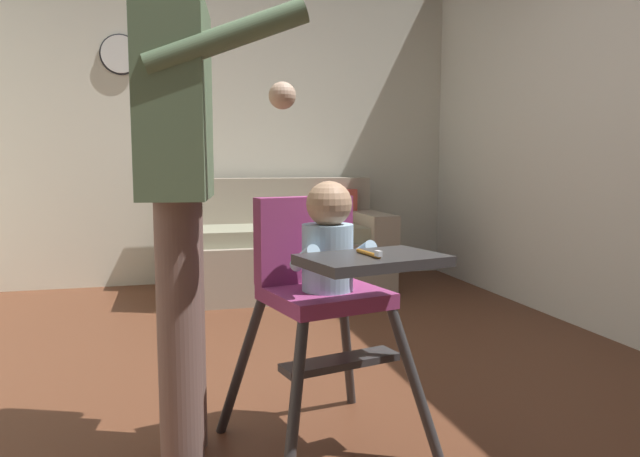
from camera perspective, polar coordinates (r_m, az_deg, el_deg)
ground at (r=2.40m, az=-5.18°, el=-18.92°), size 5.63×6.97×0.10m
wall_far at (r=4.89m, az=-10.67°, el=10.81°), size 4.83×0.06×2.72m
couch at (r=4.45m, az=-4.60°, el=-1.93°), size 1.70×0.86×0.86m
high_chair at (r=1.94m, az=0.51°, el=-4.01°), size 0.72×0.82×0.92m
adult_standing at (r=1.92m, az=-13.58°, el=5.12°), size 0.51×0.54×1.66m
wall_clock at (r=4.90m, az=-18.97°, el=15.83°), size 0.31×0.04×0.31m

